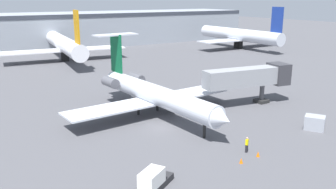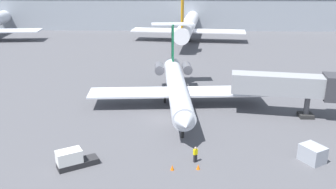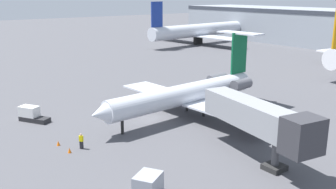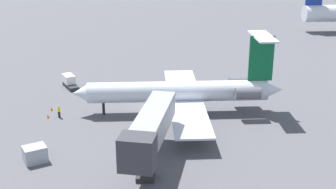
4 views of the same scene
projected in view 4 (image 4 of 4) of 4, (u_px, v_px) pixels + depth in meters
name	position (u px, v px, depth m)	size (l,w,h in m)	color
ground_plane	(147.00, 109.00, 61.31)	(400.00, 400.00, 0.10)	#4C4C51
regional_jet	(185.00, 91.00, 58.92)	(25.05, 27.74, 10.31)	silver
jet_bridge	(149.00, 131.00, 44.28)	(14.27, 5.07, 5.93)	gray
ground_crew_marshaller	(59.00, 111.00, 58.11)	(0.48, 0.43, 1.69)	black
baggage_tug_lead	(70.00, 82.00, 69.47)	(4.15, 3.25, 1.90)	#262628
cargo_container_uld	(35.00, 154.00, 46.97)	(2.75, 2.91, 1.73)	#999EA8
traffic_cone_near	(51.00, 109.00, 60.51)	(0.36, 0.36, 0.55)	orange
traffic_cone_mid	(48.00, 116.00, 58.13)	(0.36, 0.36, 0.55)	orange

